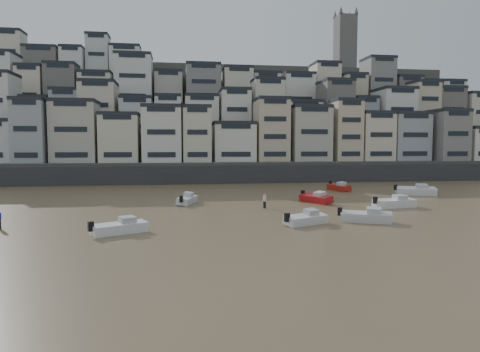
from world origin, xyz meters
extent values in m
plane|color=brown|center=(0.00, 0.00, 0.00)|extent=(400.00, 400.00, 0.00)
cube|color=#38383A|center=(10.00, 65.00, 1.75)|extent=(140.00, 3.00, 3.50)
cube|color=#4C4C47|center=(15.00, 72.00, 2.00)|extent=(140.00, 14.00, 4.00)
cube|color=#4C4C47|center=(15.00, 84.00, 5.00)|extent=(140.00, 14.00, 10.00)
cube|color=#4C4C47|center=(15.00, 96.00, 9.00)|extent=(140.00, 14.00, 18.00)
cube|color=#4C4C47|center=(15.00, 108.00, 13.00)|extent=(140.00, 16.00, 26.00)
cube|color=#4C4C47|center=(15.00, 122.00, 16.00)|extent=(140.00, 18.00, 32.00)
cube|color=#66635E|center=(55.00, 120.00, 41.00)|extent=(6.00, 6.00, 18.00)
camera|label=1|loc=(-0.54, -18.28, 7.62)|focal=32.00mm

